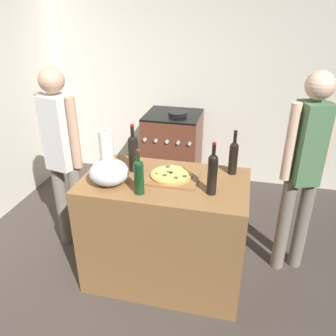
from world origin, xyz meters
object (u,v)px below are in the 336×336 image
object	(u,v)px
wine_bottle_clear	(212,172)
mixing_bowl	(109,172)
pizza	(171,175)
person_in_stripes	(62,153)
paper_towel_roll	(106,148)
wine_bottle_green	(233,156)
person_in_red	(304,167)
wine_bottle_amber	(133,152)
stove	(173,151)
wine_bottle_dark	(139,175)

from	to	relation	value
wine_bottle_clear	mixing_bowl	bearing A→B (deg)	-177.99
pizza	person_in_stripes	xyz separation A→B (m)	(-0.97, 0.17, 0.01)
paper_towel_roll	wine_bottle_green	distance (m)	0.98
mixing_bowl	person_in_red	world-z (taller)	person_in_red
wine_bottle_green	person_in_red	size ratio (longest dim) A/B	0.20
wine_bottle_clear	person_in_stripes	size ratio (longest dim) A/B	0.23
mixing_bowl	paper_towel_roll	distance (m)	0.32
wine_bottle_green	person_in_stripes	xyz separation A→B (m)	(-1.41, -0.02, -0.10)
wine_bottle_amber	person_in_red	xyz separation A→B (m)	(1.27, 0.27, -0.11)
mixing_bowl	person_in_stripes	world-z (taller)	person_in_stripes
wine_bottle_green	person_in_stripes	size ratio (longest dim) A/B	0.21
mixing_bowl	wine_bottle_amber	distance (m)	0.27
wine_bottle_amber	stove	world-z (taller)	wine_bottle_amber
wine_bottle_green	paper_towel_roll	bearing A→B (deg)	-175.32
wine_bottle_amber	person_in_stripes	size ratio (longest dim) A/B	0.23
stove	person_in_stripes	world-z (taller)	person_in_stripes
paper_towel_roll	pizza	bearing A→B (deg)	-11.39
paper_towel_roll	person_in_red	distance (m)	1.53
paper_towel_roll	wine_bottle_clear	world-z (taller)	wine_bottle_clear
wine_bottle_green	wine_bottle_clear	bearing A→B (deg)	-109.17
wine_bottle_amber	person_in_red	world-z (taller)	person_in_red
wine_bottle_dark	wine_bottle_clear	xyz separation A→B (m)	(0.47, 0.11, 0.02)
mixing_bowl	wine_bottle_green	bearing A→B (deg)	23.38
paper_towel_roll	person_in_red	bearing A→B (deg)	8.46
wine_bottle_amber	person_in_stripes	distance (m)	0.68
mixing_bowl	wine_bottle_dark	bearing A→B (deg)	-18.87
wine_bottle_amber	person_in_red	size ratio (longest dim) A/B	0.22
mixing_bowl	wine_bottle_dark	size ratio (longest dim) A/B	0.89
wine_bottle_dark	stove	distance (m)	1.86
person_in_red	mixing_bowl	bearing A→B (deg)	-159.68
stove	wine_bottle_green	bearing A→B (deg)	-60.20
wine_bottle_amber	person_in_stripes	xyz separation A→B (m)	(-0.67, 0.10, -0.12)
paper_towel_roll	person_in_stripes	world-z (taller)	person_in_stripes
wine_bottle_green	person_in_stripes	bearing A→B (deg)	-179.16
wine_bottle_green	mixing_bowl	bearing A→B (deg)	-156.62
paper_towel_roll	wine_bottle_green	bearing A→B (deg)	4.68
paper_towel_roll	wine_bottle_dark	distance (m)	0.53
wine_bottle_clear	person_in_red	distance (m)	0.81
person_in_stripes	person_in_red	xyz separation A→B (m)	(1.94, 0.16, 0.01)
pizza	wine_bottle_amber	xyz separation A→B (m)	(-0.31, 0.07, 0.13)
wine_bottle_amber	wine_bottle_clear	bearing A→B (deg)	-19.12
pizza	wine_bottle_amber	world-z (taller)	wine_bottle_amber
pizza	wine_bottle_green	xyz separation A→B (m)	(0.43, 0.19, 0.11)
pizza	paper_towel_roll	distance (m)	0.57
wine_bottle_dark	wine_bottle_amber	bearing A→B (deg)	114.51
wine_bottle_green	wine_bottle_dark	bearing A→B (deg)	-142.87
wine_bottle_green	stove	xyz separation A→B (m)	(-0.75, 1.31, -0.59)
paper_towel_roll	wine_bottle_clear	bearing A→B (deg)	-16.71
wine_bottle_dark	person_in_red	bearing A→B (deg)	27.84
paper_towel_roll	wine_bottle_amber	world-z (taller)	wine_bottle_amber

